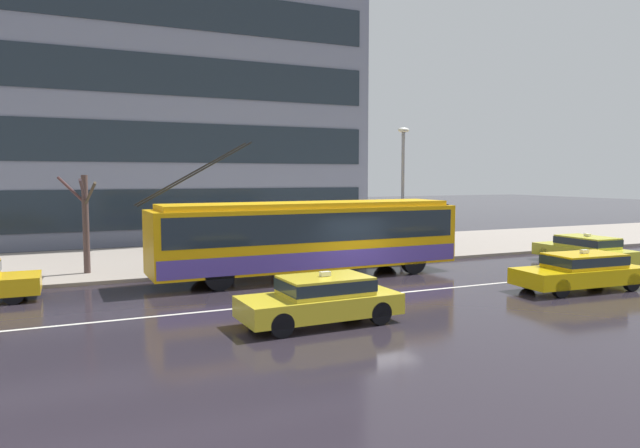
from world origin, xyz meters
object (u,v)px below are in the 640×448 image
object	(u,v)px
taxi_cross_traffic	(585,249)
pedestrian_at_shelter	(207,240)
taxi_oncoming_near	(322,297)
bus_shelter	(262,221)
street_lamp	(403,180)
pedestrian_approaching_curb	(229,231)
street_tree_bare	(85,218)
trolleybus	(310,236)
taxi_oncoming_far	(581,270)
pedestrian_walking_past	(273,226)

from	to	relation	value
taxi_cross_traffic	pedestrian_at_shelter	bearing A→B (deg)	157.96
taxi_oncoming_near	bus_shelter	distance (m)	10.02
taxi_oncoming_near	bus_shelter	size ratio (longest dim) A/B	1.11
street_lamp	taxi_oncoming_near	bearing A→B (deg)	-132.06
pedestrian_approaching_curb	bus_shelter	bearing A→B (deg)	26.94
taxi_oncoming_near	pedestrian_at_shelter	world-z (taller)	pedestrian_at_shelter
taxi_oncoming_near	street_lamp	bearing A→B (deg)	47.94
taxi_oncoming_near	street_tree_bare	xyz separation A→B (m)	(-5.46, 10.26, 1.60)
trolleybus	taxi_cross_traffic	world-z (taller)	trolleybus
trolleybus	pedestrian_at_shelter	xyz separation A→B (m)	(-3.05, 4.28, -0.47)
taxi_oncoming_near	street_lamp	distance (m)	12.91
trolleybus	street_lamp	world-z (taller)	street_lamp
pedestrian_approaching_curb	street_lamp	world-z (taller)	street_lamp
street_lamp	street_tree_bare	world-z (taller)	street_lamp
trolleybus	taxi_oncoming_near	bearing A→B (deg)	-110.54
taxi_oncoming_far	bus_shelter	xyz separation A→B (m)	(-8.45, 9.33, 1.31)
street_lamp	taxi_oncoming_far	bearing A→B (deg)	-79.32
pedestrian_walking_past	street_tree_bare	world-z (taller)	street_tree_bare
trolleybus	pedestrian_walking_past	world-z (taller)	trolleybus
taxi_oncoming_near	street_tree_bare	bearing A→B (deg)	118.03
taxi_oncoming_far	street_tree_bare	bearing A→B (deg)	147.78
taxi_cross_traffic	street_tree_bare	size ratio (longest dim) A/B	1.17
taxi_oncoming_near	pedestrian_walking_past	world-z (taller)	pedestrian_walking_past
trolleybus	bus_shelter	distance (m)	3.32
bus_shelter	pedestrian_approaching_curb	distance (m)	1.98
pedestrian_at_shelter	pedestrian_walking_past	bearing A→B (deg)	-15.82
bus_shelter	pedestrian_at_shelter	xyz separation A→B (m)	(-2.19, 1.10, -0.87)
taxi_cross_traffic	street_tree_bare	bearing A→B (deg)	164.55
street_lamp	street_tree_bare	bearing A→B (deg)	176.11
taxi_cross_traffic	pedestrian_at_shelter	size ratio (longest dim) A/B	2.67
taxi_oncoming_far	street_tree_bare	size ratio (longest dim) A/B	1.24
pedestrian_at_shelter	pedestrian_walking_past	size ratio (longest dim) A/B	0.87
pedestrian_approaching_curb	pedestrian_walking_past	bearing A→B (deg)	27.50
taxi_oncoming_near	trolleybus	bearing A→B (deg)	69.46
pedestrian_approaching_curb	pedestrian_walking_past	distance (m)	2.61
taxi_oncoming_far	pedestrian_walking_past	size ratio (longest dim) A/B	2.45
taxi_cross_traffic	taxi_oncoming_far	bearing A→B (deg)	-139.99
taxi_oncoming_far	street_tree_bare	xyz separation A→B (m)	(-15.53, 9.79, 1.60)
taxi_cross_traffic	taxi_oncoming_far	size ratio (longest dim) A/B	0.94
trolleybus	street_tree_bare	size ratio (longest dim) A/B	3.27
pedestrian_walking_past	street_tree_bare	distance (m)	7.68
pedestrian_approaching_curb	street_tree_bare	distance (m)	5.54
pedestrian_approaching_curb	street_tree_bare	bearing A→B (deg)	165.91
taxi_oncoming_far	street_lamp	distance (m)	9.51
taxi_oncoming_near	street_tree_bare	size ratio (longest dim) A/B	1.12
taxi_oncoming_near	taxi_oncoming_far	bearing A→B (deg)	2.67
taxi_oncoming_far	street_lamp	world-z (taller)	street_lamp
bus_shelter	pedestrian_at_shelter	size ratio (longest dim) A/B	2.29
pedestrian_walking_past	street_lamp	distance (m)	6.59
taxi_oncoming_near	pedestrian_walking_past	bearing A→B (deg)	77.76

